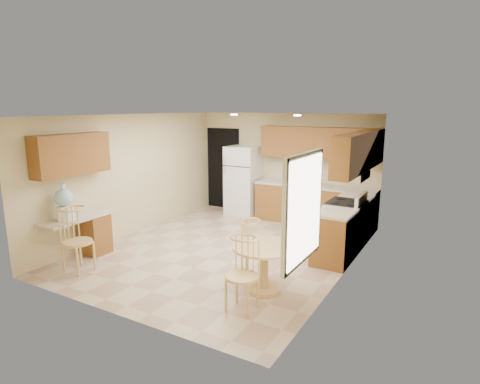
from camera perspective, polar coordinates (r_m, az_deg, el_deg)
The scene contains 30 objects.
floor at distance 7.66m, azimuth -2.13°, elevation -8.20°, with size 5.50×5.50×0.00m, color tan.
ceiling at distance 7.18m, azimuth -2.29°, elevation 10.86°, with size 4.50×5.50×0.02m, color white.
wall_back at distance 9.72m, azimuth 6.41°, elevation 3.73°, with size 4.50×0.02×2.50m, color beige.
wall_front at distance 5.25m, azimuth -18.31°, elevation -4.05°, with size 4.50×0.02×2.50m, color beige.
wall_left at distance 8.70m, azimuth -14.89°, elevation 2.41°, with size 0.02×5.50×2.50m, color beige.
wall_right at distance 6.44m, azimuth 15.05°, elevation -0.93°, with size 0.02×5.50×2.50m, color beige.
doorway at distance 10.55m, azimuth -2.41°, elevation 3.35°, with size 0.90×0.02×2.10m, color black.
base_cab_back at distance 9.30m, azimuth 10.51°, elevation -1.91°, with size 2.75×0.60×0.87m, color brown.
counter_back at distance 9.20m, azimuth 10.62°, elevation 0.84°, with size 2.75×0.63×0.04m, color beige.
base_cab_right_a at distance 8.45m, azimuth 16.05°, elevation -3.60°, with size 0.60×0.59×0.87m, color brown.
counter_right_a at distance 8.35m, azimuth 16.23°, elevation -0.59°, with size 0.63×0.59×0.04m, color beige.
base_cab_right_b at distance 7.10m, azimuth 13.18°, elevation -6.44°, with size 0.60×0.80×0.87m, color brown.
counter_right_b at distance 6.98m, azimuth 13.36°, elevation -2.89°, with size 0.63×0.80×0.04m, color beige.
upper_cab_back at distance 9.19m, azimuth 11.13°, elevation 6.86°, with size 2.75×0.33×0.70m, color brown.
upper_cab_right at distance 7.54m, azimuth 16.48°, elevation 5.48°, with size 0.33×2.42×0.70m, color brown.
upper_cab_left at distance 7.45m, azimuth -22.88°, elevation 4.95°, with size 0.33×1.40×0.70m, color brown.
sink at distance 9.20m, azimuth 10.48°, elevation 0.99°, with size 0.78×0.44×0.01m, color silver.
range_hood at distance 7.59m, azimuth 15.61°, elevation 2.29°, with size 0.50×0.76×0.14m, color silver.
desk_pedestal at distance 7.86m, azimuth -19.99°, elevation -5.64°, with size 0.48×0.42×0.72m, color brown.
desk_top at distance 7.52m, azimuth -22.40°, elevation -3.50°, with size 0.50×1.20×0.04m, color beige.
window at distance 4.67m, azimuth 9.06°, elevation -2.40°, with size 0.06×1.12×1.30m.
can_light_a at distance 8.47m, azimuth -0.82°, elevation 10.96°, with size 0.14×0.14×0.02m, color white.
can_light_b at distance 7.85m, azimuth 8.17°, elevation 10.74°, with size 0.14×0.14×0.02m, color white.
refrigerator at distance 9.90m, azimuth 0.49°, elevation 1.61°, with size 0.75×0.73×1.70m.
stove at distance 7.82m, azimuth 14.68°, elevation -4.54°, with size 0.65×0.76×1.09m.
dining_table at distance 5.89m, azimuth 3.44°, elevation -9.85°, with size 0.94×0.94×0.70m.
chair_table_a at distance 6.11m, azimuth 1.58°, elevation -7.78°, with size 0.42×0.54×0.95m.
chair_table_b at distance 5.23m, azimuth -0.23°, elevation -11.01°, with size 0.44×0.44×0.99m.
chair_desk at distance 6.96m, azimuth -22.83°, elevation -5.71°, with size 0.46×0.60×1.05m.
water_crock at distance 7.35m, azimuth -23.71°, elevation -1.54°, with size 0.30×0.30×0.63m.
Camera 1 is at (3.81, -6.09, 2.66)m, focal length 30.00 mm.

